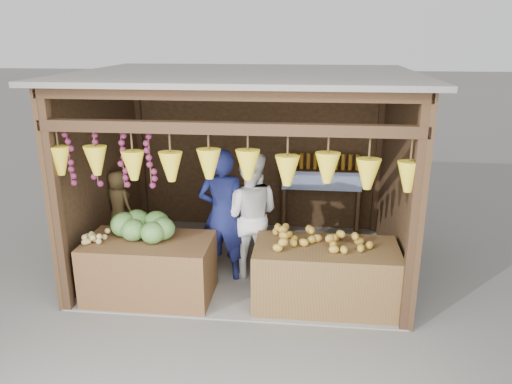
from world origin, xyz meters
TOP-DOWN VIEW (x-y plane):
  - ground at (0.00, 0.00)m, footprint 80.00×80.00m
  - stall_structure at (-0.03, -0.04)m, footprint 4.30×3.30m
  - back_shelf at (1.05, 1.28)m, footprint 1.25×0.32m
  - counter_left at (-1.05, -1.05)m, footprint 1.52×0.85m
  - counter_right at (1.07, -1.00)m, footprint 1.68×0.85m
  - stool at (-1.85, 0.10)m, footprint 0.33×0.33m
  - man_standing at (-0.24, -0.45)m, footprint 0.67×0.46m
  - woman_standing at (0.09, -0.31)m, footprint 0.84×0.66m
  - vendor_seated at (-1.85, 0.10)m, footprint 0.56×0.49m
  - melon_pile at (-1.09, -0.96)m, footprint 1.00×0.50m
  - tanfruit_pile at (-1.68, -1.12)m, footprint 0.34×0.40m
  - mango_pile at (1.06, -0.98)m, footprint 1.40×0.64m

SIDE VIEW (x-z plane):
  - ground at x=0.00m, z-range 0.00..0.00m
  - stool at x=-1.85m, z-range 0.00..0.31m
  - counter_right at x=1.07m, z-range 0.00..0.75m
  - counter_left at x=-1.05m, z-range 0.00..0.75m
  - vendor_seated at x=-1.85m, z-range 0.31..1.28m
  - tanfruit_pile at x=-1.68m, z-range 0.75..0.88m
  - woman_standing at x=0.09m, z-range 0.00..1.70m
  - mango_pile at x=1.06m, z-range 0.75..0.97m
  - back_shelf at x=1.05m, z-range 0.21..1.54m
  - man_standing at x=-0.24m, z-range 0.00..1.77m
  - melon_pile at x=-1.09m, z-range 0.75..1.07m
  - stall_structure at x=-0.03m, z-range 0.34..3.00m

